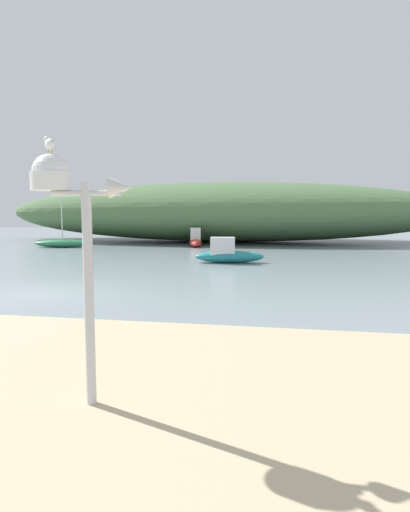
# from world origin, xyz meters

# --- Properties ---
(ground_plane) EXTENTS (120.00, 120.00, 0.00)m
(ground_plane) POSITION_xyz_m (0.00, 0.00, 0.00)
(ground_plane) COLOR gray
(distant_hill) EXTENTS (41.29, 14.10, 5.38)m
(distant_hill) POSITION_xyz_m (2.08, 26.80, 2.69)
(distant_hill) COLOR #517547
(distant_hill) RESTS_ON ground
(mast_structure) EXTENTS (1.26, 0.47, 3.04)m
(mast_structure) POSITION_xyz_m (4.94, -7.44, 2.67)
(mast_structure) COLOR silver
(mast_structure) RESTS_ON beach_sand
(seagull_on_radar) EXTENTS (0.26, 0.26, 0.22)m
(seagull_on_radar) POSITION_xyz_m (4.76, -7.43, 3.37)
(seagull_on_radar) COLOR orange
(seagull_on_radar) RESTS_ON mast_structure
(sailboat_centre_water) EXTENTS (4.43, 1.90, 5.10)m
(sailboat_centre_water) POSITION_xyz_m (-8.80, 17.34, 0.33)
(sailboat_centre_water) COLOR #287A4C
(sailboat_centre_water) RESTS_ON ground
(motorboat_near_shore) EXTENTS (3.67, 1.50, 1.33)m
(motorboat_near_shore) POSITION_xyz_m (4.73, 9.54, 0.48)
(motorboat_near_shore) COLOR teal
(motorboat_near_shore) RESTS_ON ground
(motorboat_far_right) EXTENTS (1.67, 3.33, 1.46)m
(motorboat_far_right) POSITION_xyz_m (0.90, 20.00, 0.51)
(motorboat_far_right) COLOR #B72D28
(motorboat_far_right) RESTS_ON ground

